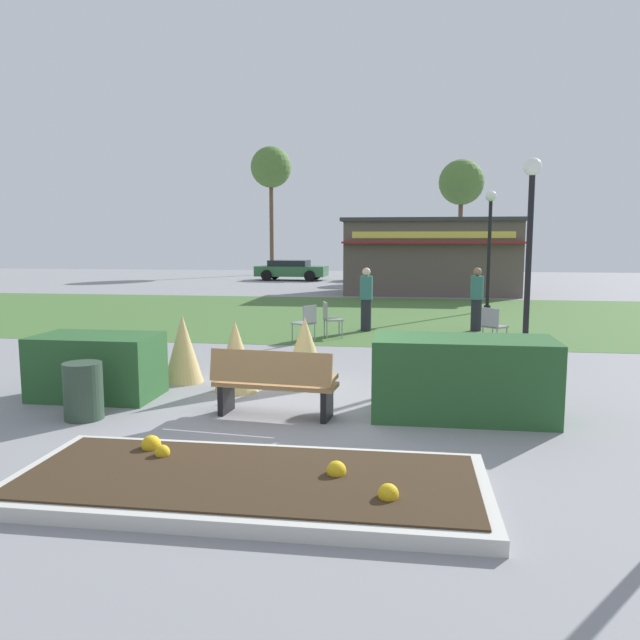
{
  "coord_description": "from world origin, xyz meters",
  "views": [
    {
      "loc": [
        1.46,
        -8.3,
        2.42
      ],
      "look_at": [
        -0.13,
        2.83,
        0.96
      ],
      "focal_mm": 34.76,
      "sensor_mm": 36.0,
      "label": 1
    }
  ],
  "objects_px": {
    "trash_bin": "(83,391)",
    "food_kiosk": "(430,256)",
    "lamppost_far": "(490,236)",
    "cafe_chair_center": "(493,324)",
    "parked_car_center_slot": "(381,270)",
    "parked_car_east_slot": "(459,271)",
    "park_bench": "(274,383)",
    "lamppost_mid": "(530,233)",
    "person_strolling": "(477,299)",
    "tree_right_bg": "(461,183)",
    "cafe_chair_east": "(306,320)",
    "cafe_chair_west": "(330,317)",
    "person_standing": "(366,299)",
    "tree_left_bg": "(271,168)",
    "parked_car_west_slot": "(291,269)"
  },
  "relations": [
    {
      "from": "cafe_chair_east",
      "to": "parked_car_west_slot",
      "type": "relative_size",
      "value": 0.21
    },
    {
      "from": "parked_car_east_slot",
      "to": "cafe_chair_center",
      "type": "bearing_deg",
      "value": -92.42
    },
    {
      "from": "food_kiosk",
      "to": "tree_right_bg",
      "type": "distance_m",
      "value": 12.51
    },
    {
      "from": "cafe_chair_center",
      "to": "parked_car_center_slot",
      "type": "bearing_deg",
      "value": 99.05
    },
    {
      "from": "parked_car_east_slot",
      "to": "food_kiosk",
      "type": "bearing_deg",
      "value": -103.29
    },
    {
      "from": "lamppost_mid",
      "to": "tree_left_bg",
      "type": "xyz_separation_m",
      "value": [
        -11.95,
        29.65,
        4.74
      ]
    },
    {
      "from": "cafe_chair_east",
      "to": "person_strolling",
      "type": "relative_size",
      "value": 0.53
    },
    {
      "from": "trash_bin",
      "to": "parked_car_west_slot",
      "type": "bearing_deg",
      "value": 95.26
    },
    {
      "from": "lamppost_far",
      "to": "food_kiosk",
      "type": "height_order",
      "value": "lamppost_far"
    },
    {
      "from": "food_kiosk",
      "to": "person_standing",
      "type": "xyz_separation_m",
      "value": [
        -2.06,
        -12.24,
        -0.83
      ]
    },
    {
      "from": "lamppost_mid",
      "to": "parked_car_east_slot",
      "type": "xyz_separation_m",
      "value": [
        0.45,
        23.53,
        -1.91
      ]
    },
    {
      "from": "trash_bin",
      "to": "cafe_chair_center",
      "type": "bearing_deg",
      "value": 47.02
    },
    {
      "from": "lamppost_mid",
      "to": "parked_car_center_slot",
      "type": "bearing_deg",
      "value": 99.75
    },
    {
      "from": "park_bench",
      "to": "cafe_chair_west",
      "type": "xyz_separation_m",
      "value": [
        -0.13,
        7.03,
        0.05
      ]
    },
    {
      "from": "person_strolling",
      "to": "trash_bin",
      "type": "bearing_deg",
      "value": -41.8
    },
    {
      "from": "park_bench",
      "to": "tree_right_bg",
      "type": "height_order",
      "value": "tree_right_bg"
    },
    {
      "from": "parked_car_west_slot",
      "to": "tree_left_bg",
      "type": "relative_size",
      "value": 0.49
    },
    {
      "from": "lamppost_mid",
      "to": "trash_bin",
      "type": "bearing_deg",
      "value": -141.12
    },
    {
      "from": "tree_right_bg",
      "to": "trash_bin",
      "type": "bearing_deg",
      "value": -102.97
    },
    {
      "from": "lamppost_far",
      "to": "cafe_chair_center",
      "type": "distance_m",
      "value": 7.51
    },
    {
      "from": "park_bench",
      "to": "lamppost_far",
      "type": "height_order",
      "value": "lamppost_far"
    },
    {
      "from": "lamppost_far",
      "to": "trash_bin",
      "type": "relative_size",
      "value": 5.21
    },
    {
      "from": "park_bench",
      "to": "cafe_chair_center",
      "type": "distance_m",
      "value": 7.29
    },
    {
      "from": "person_standing",
      "to": "tree_left_bg",
      "type": "distance_m",
      "value": 28.44
    },
    {
      "from": "cafe_chair_center",
      "to": "parked_car_east_slot",
      "type": "relative_size",
      "value": 0.2
    },
    {
      "from": "lamppost_mid",
      "to": "trash_bin",
      "type": "distance_m",
      "value": 8.93
    },
    {
      "from": "person_standing",
      "to": "parked_car_east_slot",
      "type": "bearing_deg",
      "value": 115.19
    },
    {
      "from": "park_bench",
      "to": "lamppost_mid",
      "type": "xyz_separation_m",
      "value": [
        4.2,
        5.0,
        2.07
      ]
    },
    {
      "from": "park_bench",
      "to": "cafe_chair_east",
      "type": "relative_size",
      "value": 1.96
    },
    {
      "from": "cafe_chair_west",
      "to": "cafe_chair_center",
      "type": "relative_size",
      "value": 1.0
    },
    {
      "from": "parked_car_east_slot",
      "to": "tree_right_bg",
      "type": "xyz_separation_m",
      "value": [
        0.3,
        3.55,
        5.27
      ]
    },
    {
      "from": "trash_bin",
      "to": "tree_left_bg",
      "type": "relative_size",
      "value": 0.09
    },
    {
      "from": "lamppost_mid",
      "to": "tree_right_bg",
      "type": "xyz_separation_m",
      "value": [
        0.74,
        27.08,
        3.36
      ]
    },
    {
      "from": "person_strolling",
      "to": "tree_right_bg",
      "type": "bearing_deg",
      "value": 168.78
    },
    {
      "from": "park_bench",
      "to": "parked_car_east_slot",
      "type": "bearing_deg",
      "value": 80.74
    },
    {
      "from": "parked_car_center_slot",
      "to": "tree_right_bg",
      "type": "bearing_deg",
      "value": 36.47
    },
    {
      "from": "cafe_chair_east",
      "to": "person_strolling",
      "type": "height_order",
      "value": "person_strolling"
    },
    {
      "from": "person_standing",
      "to": "park_bench",
      "type": "bearing_deg",
      "value": -58.52
    },
    {
      "from": "cafe_chair_east",
      "to": "person_strolling",
      "type": "distance_m",
      "value": 4.86
    },
    {
      "from": "food_kiosk",
      "to": "cafe_chair_center",
      "type": "height_order",
      "value": "food_kiosk"
    },
    {
      "from": "lamppost_mid",
      "to": "person_standing",
      "type": "relative_size",
      "value": 2.39
    },
    {
      "from": "food_kiosk",
      "to": "cafe_chair_east",
      "type": "xyz_separation_m",
      "value": [
        -3.34,
        -14.27,
        -1.16
      ]
    },
    {
      "from": "parked_car_east_slot",
      "to": "tree_right_bg",
      "type": "relative_size",
      "value": 0.59
    },
    {
      "from": "lamppost_far",
      "to": "parked_car_east_slot",
      "type": "distance_m",
      "value": 15.19
    },
    {
      "from": "person_standing",
      "to": "tree_right_bg",
      "type": "bearing_deg",
      "value": 116.11
    },
    {
      "from": "trash_bin",
      "to": "food_kiosk",
      "type": "distance_m",
      "value": 21.64
    },
    {
      "from": "trash_bin",
      "to": "cafe_chair_west",
      "type": "relative_size",
      "value": 0.87
    },
    {
      "from": "person_strolling",
      "to": "parked_car_east_slot",
      "type": "distance_m",
      "value": 19.86
    },
    {
      "from": "park_bench",
      "to": "tree_left_bg",
      "type": "xyz_separation_m",
      "value": [
        -7.74,
        34.65,
        6.81
      ]
    },
    {
      "from": "cafe_chair_center",
      "to": "parked_car_west_slot",
      "type": "xyz_separation_m",
      "value": [
        -8.92,
        22.27,
        0.12
      ]
    }
  ]
}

